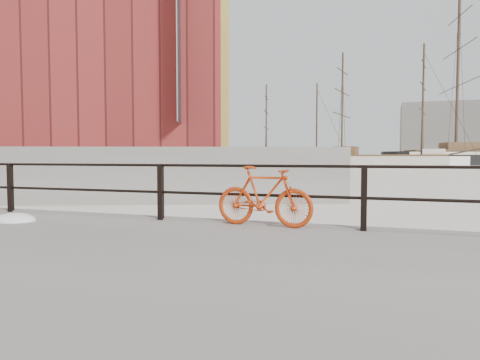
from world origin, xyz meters
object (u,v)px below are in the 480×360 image
Objects in this scene: workboat_near at (106,171)px; bicycle at (264,196)px; schooner_left at (291,165)px; workboat_far at (128,169)px; schooner_mid at (380,166)px.

bicycle is at bearing -76.22° from workboat_near.
schooner_left is (-16.74, 78.77, -0.84)m from bicycle.
workboat_far reaches higher than bicycle.
bicycle is at bearing -88.31° from schooner_left.
workboat_near and workboat_far have the same top height.
bicycle is 80.53m from schooner_left.
schooner_left is 46.29m from workboat_near.
schooner_left is at bearing 49.90° from workboat_far.
workboat_near is (-28.71, -38.86, 0.00)m from schooner_mid.
schooner_mid reaches higher than bicycle.
schooner_mid is 18.29m from schooner_left.
schooner_mid is at bearing 27.61° from workboat_near.
workboat_near is at bearing -118.09° from schooner_mid.
workboat_far is at bearing -125.60° from schooner_mid.
workboat_far is (-1.88, 7.15, 0.00)m from workboat_near.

